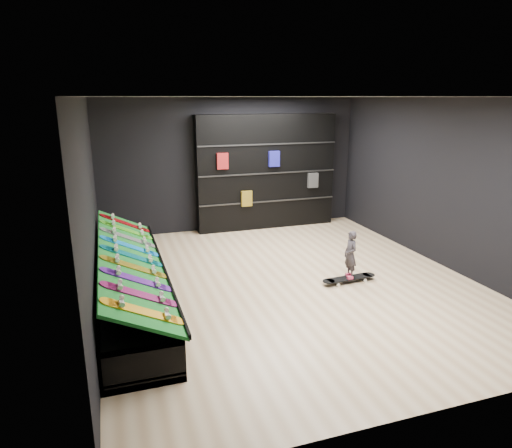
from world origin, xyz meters
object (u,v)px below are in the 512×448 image
object	(u,v)px
display_rack	(130,287)
child	(350,264)
back_shelving	(266,172)
floor_skateboard	(349,280)

from	to	relation	value
display_rack	child	bearing A→B (deg)	-5.56
back_shelving	child	world-z (taller)	back_shelving
back_shelving	floor_skateboard	size ratio (longest dim) A/B	3.35
back_shelving	floor_skateboard	xyz separation A→B (m)	(0.18, -3.66, -1.27)
back_shelving	floor_skateboard	world-z (taller)	back_shelving
display_rack	child	size ratio (longest dim) A/B	9.30
display_rack	back_shelving	distance (m)	4.82
display_rack	floor_skateboard	world-z (taller)	display_rack
display_rack	back_shelving	bearing A→B (deg)	44.91
back_shelving	display_rack	bearing A→B (deg)	-135.09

